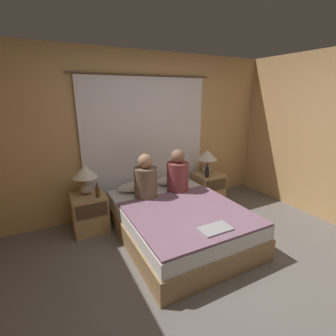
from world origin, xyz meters
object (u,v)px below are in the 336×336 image
object	(u,v)px
pillow_right	(172,180)
person_right_in_bed	(178,174)
bed	(178,221)
beer_bottle_on_left_stand	(98,192)
lamp_left	(85,175)
beer_bottle_on_right_stand	(207,172)
person_left_in_bed	(146,180)
lamp_right	(207,157)
nightstand_left	(90,213)
laptop_on_bed	(215,229)
pillow_left	(135,187)
nightstand_right	(208,188)

from	to	relation	value
pillow_right	person_right_in_bed	distance (m)	0.41
bed	person_right_in_bed	world-z (taller)	person_right_in_bed
beer_bottle_on_left_stand	lamp_left	bearing A→B (deg)	119.60
bed	beer_bottle_on_right_stand	xyz separation A→B (m)	(0.90, 0.59, 0.40)
pillow_right	beer_bottle_on_right_stand	bearing A→B (deg)	-19.15
lamp_left	person_right_in_bed	distance (m)	1.32
person_left_in_bed	lamp_right	bearing A→B (deg)	14.39
nightstand_left	pillow_right	size ratio (longest dim) A/B	1.02
laptop_on_bed	lamp_right	bearing A→B (deg)	56.86
lamp_left	lamp_right	world-z (taller)	same
bed	pillow_left	world-z (taller)	pillow_left
lamp_left	laptop_on_bed	distance (m)	1.88
nightstand_left	pillow_left	distance (m)	0.75
beer_bottle_on_right_stand	laptop_on_bed	xyz separation A→B (m)	(-0.86, -1.32, -0.14)
bed	lamp_left	distance (m)	1.42
lamp_right	person_left_in_bed	world-z (taller)	person_left_in_bed
bed	lamp_left	size ratio (longest dim) A/B	4.70
lamp_right	beer_bottle_on_left_stand	distance (m)	1.97
nightstand_left	pillow_right	world-z (taller)	pillow_right
nightstand_right	lamp_right	distance (m)	0.55
beer_bottle_on_left_stand	nightstand_right	bearing A→B (deg)	3.88
nightstand_right	lamp_left	xyz separation A→B (m)	(-2.06, 0.06, 0.55)
nightstand_right	lamp_left	bearing A→B (deg)	178.29
pillow_right	lamp_right	bearing A→B (deg)	-0.43
person_left_in_bed	lamp_left	bearing A→B (deg)	156.13
pillow_left	pillow_right	xyz separation A→B (m)	(0.65, 0.00, 0.00)
lamp_right	beer_bottle_on_left_stand	size ratio (longest dim) A/B	2.05
person_left_in_bed	laptop_on_bed	world-z (taller)	person_left_in_bed
laptop_on_bed	beer_bottle_on_right_stand	bearing A→B (deg)	57.04
nightstand_right	pillow_left	world-z (taller)	pillow_left
person_left_in_bed	person_right_in_bed	xyz separation A→B (m)	(0.52, -0.00, 0.00)
bed	pillow_right	size ratio (longest dim) A/B	3.71
laptop_on_bed	lamp_left	bearing A→B (deg)	125.08
laptop_on_bed	pillow_left	bearing A→B (deg)	103.34
beer_bottle_on_left_stand	person_left_in_bed	bearing A→B (deg)	-12.29
nightstand_right	person_left_in_bed	size ratio (longest dim) A/B	0.83
person_left_in_bed	beer_bottle_on_left_stand	xyz separation A→B (m)	(-0.64, 0.14, -0.11)
person_right_in_bed	pillow_left	bearing A→B (deg)	149.12
nightstand_left	pillow_right	bearing A→B (deg)	2.83
nightstand_right	person_right_in_bed	xyz separation A→B (m)	(-0.78, -0.27, 0.45)
pillow_right	beer_bottle_on_left_stand	distance (m)	1.26
nightstand_right	laptop_on_bed	distance (m)	1.77
person_left_in_bed	beer_bottle_on_right_stand	size ratio (longest dim) A/B	2.80
laptop_on_bed	person_left_in_bed	bearing A→B (deg)	104.72
person_right_in_bed	laptop_on_bed	world-z (taller)	person_right_in_bed
bed	laptop_on_bed	world-z (taller)	laptop_on_bed
pillow_right	nightstand_left	bearing A→B (deg)	-177.17
bed	nightstand_right	bearing A→B (deg)	34.99
bed	pillow_right	distance (m)	0.90
pillow_left	person_left_in_bed	bearing A→B (deg)	-81.58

